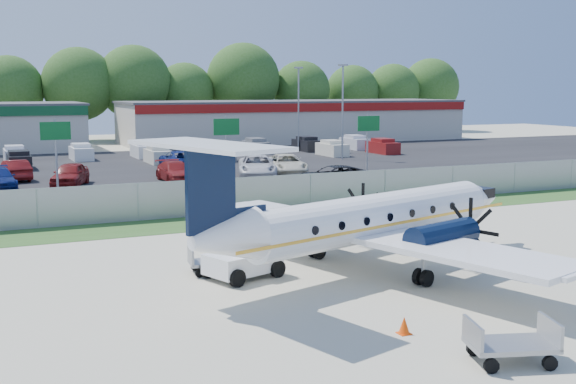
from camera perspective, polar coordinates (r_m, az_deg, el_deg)
name	(u,v)px	position (r m, az deg, el deg)	size (l,w,h in m)	color
ground	(353,273)	(27.37, 5.16, -6.43)	(170.00, 170.00, 0.00)	beige
grass_verge	(242,220)	(38.04, -3.69, -2.23)	(170.00, 4.00, 0.02)	#2D561E
access_road	(202,201)	(44.57, -6.83, -0.71)	(170.00, 8.00, 0.02)	black
parking_lot	(130,167)	(64.77, -12.37, 1.96)	(170.00, 32.00, 0.02)	black
perimeter_fence	(229,196)	(39.73, -4.71, -0.33)	(120.00, 0.06, 1.99)	gray
building_east	(295,121)	(93.66, 0.56, 5.65)	(44.40, 12.40, 5.24)	beige
sign_left	(56,142)	(46.37, -17.87, 3.78)	(1.80, 0.26, 5.00)	gray
sign_mid	(226,137)	(48.79, -4.90, 4.35)	(1.80, 0.26, 5.00)	gray
sign_right	(368,133)	(53.42, 6.35, 4.67)	(1.80, 0.26, 5.00)	gray
light_pole_ne	(343,105)	(69.43, 4.34, 6.86)	(0.90, 0.35, 9.09)	gray
light_pole_se	(298,103)	(78.37, 0.84, 7.04)	(0.90, 0.35, 9.09)	gray
tree_line	(75,141)	(98.18, -16.45, 3.90)	(112.00, 6.00, 14.00)	#285017
aircraft	(368,218)	(27.41, 6.36, -2.09)	(17.13, 16.71, 5.24)	white
pushback_tug	(246,259)	(26.66, -3.38, -5.29)	(3.03, 2.63, 1.43)	white
baggage_cart_near	(214,261)	(27.40, -5.84, -5.44)	(2.00, 1.36, 0.98)	gray
baggage_cart_far	(511,343)	(19.46, 17.23, -11.34)	(2.43, 1.87, 1.13)	gray
cone_port_wing	(404,326)	(21.04, 9.16, -10.39)	(0.35, 0.35, 0.50)	#FF4908
cone_starboard_wing	(222,218)	(37.19, -5.27, -2.08)	(0.40, 0.40, 0.57)	#FF4908
road_car_mid	(333,188)	(49.90, 3.57, 0.28)	(2.63, 5.70, 1.58)	black
road_car_east	(532,184)	(54.80, 18.72, 0.58)	(1.70, 4.23, 1.44)	silver
parked_car_b	(71,186)	(53.27, -16.80, 0.45)	(1.97, 4.88, 1.66)	maroon
parked_car_c	(176,182)	(54.04, -8.84, 0.81)	(2.09, 5.14, 1.49)	maroon
parked_car_d	(257,177)	(56.02, -2.44, 1.17)	(2.84, 6.16, 1.71)	silver
parked_car_e	(287,174)	(57.87, -0.11, 1.40)	(2.66, 5.78, 1.61)	beige
parked_car_f	(15,180)	(57.92, -20.76, 0.87)	(1.64, 4.69, 1.55)	maroon
parked_car_g	(180,171)	(61.09, -8.56, 1.68)	(2.85, 6.19, 1.72)	navy
far_parking_rows	(119,162)	(69.65, -13.21, 2.35)	(56.00, 10.00, 1.60)	gray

